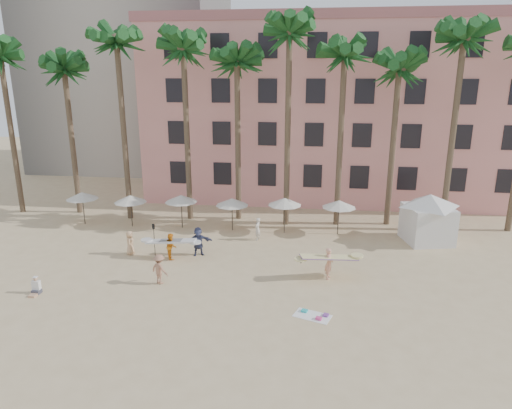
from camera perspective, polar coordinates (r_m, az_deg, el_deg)
The scene contains 11 objects.
ground at distance 23.84m, azimuth -5.88°, elevation -13.18°, with size 120.00×120.00×0.00m, color #D1B789.
pink_hotel at distance 46.41m, azimuth 9.87°, elevation 11.38°, with size 35.00×14.00×16.00m, color pink.
palm_row at distance 35.53m, azimuth -0.02°, elevation 18.26°, with size 44.40×5.40×16.30m.
umbrella_row at distance 34.93m, azimuth -6.25°, elevation 0.56°, with size 22.50×2.70×2.73m.
cabana at distance 34.41m, azimuth 20.76°, elevation -1.11°, with size 5.36×5.36×3.50m.
beach_towel at distance 23.51m, azimuth 7.21°, elevation -13.59°, with size 2.03×1.55×0.14m.
carrier_yellow at distance 27.12m, azimuth 9.11°, elevation -7.05°, with size 3.47×1.65×1.89m.
carrier_white at distance 30.12m, azimuth -10.57°, elevation -5.00°, with size 3.25×1.04×1.71m.
beachgoers at distance 29.61m, azimuth -9.10°, elevation -5.35°, with size 8.69×8.62×1.93m.
paddle at distance 30.61m, azimuth -12.63°, elevation -3.81°, with size 0.18×0.04×2.23m.
seated_man at distance 28.03m, azimuth -25.81°, elevation -9.38°, with size 0.43×0.75×0.97m.
Camera 1 is at (4.93, -20.23, 11.62)m, focal length 32.00 mm.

